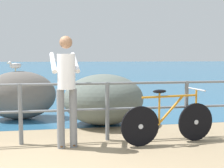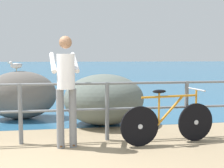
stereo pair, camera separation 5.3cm
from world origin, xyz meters
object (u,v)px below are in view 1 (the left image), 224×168
object	(u,v)px
person_at_railing	(66,86)
breakwater_boulder_right	(104,99)
seagull	(15,65)
breakwater_boulder_main	(20,95)
bicycle	(169,121)

from	to	relation	value
person_at_railing	breakwater_boulder_right	distance (m)	1.73
breakwater_boulder_right	seagull	bearing A→B (deg)	156.54
breakwater_boulder_right	seagull	size ratio (longest dim) A/B	5.08
breakwater_boulder_main	seagull	distance (m)	0.71
person_at_railing	seagull	bearing A→B (deg)	19.40
breakwater_boulder_main	seagull	xyz separation A→B (m)	(-0.09, 0.01, 0.70)
breakwater_boulder_main	breakwater_boulder_right	size ratio (longest dim) A/B	0.95
bicycle	seagull	world-z (taller)	seagull
bicycle	seagull	size ratio (longest dim) A/B	4.95
bicycle	breakwater_boulder_right	xyz separation A→B (m)	(-0.90, 1.54, 0.15)
breakwater_boulder_main	breakwater_boulder_right	distance (m)	2.04
bicycle	breakwater_boulder_main	size ratio (longest dim) A/B	1.02
seagull	person_at_railing	bearing A→B (deg)	110.02
bicycle	breakwater_boulder_main	world-z (taller)	breakwater_boulder_main
bicycle	breakwater_boulder_main	distance (m)	3.65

